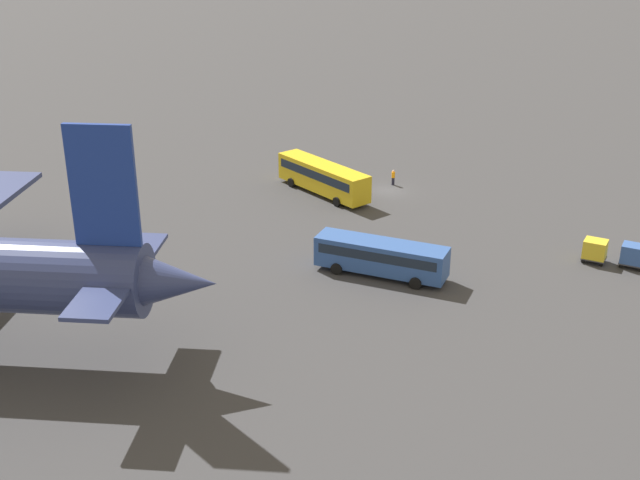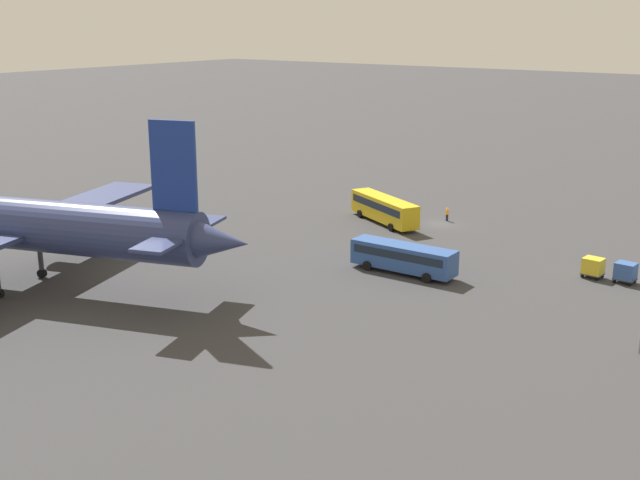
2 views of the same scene
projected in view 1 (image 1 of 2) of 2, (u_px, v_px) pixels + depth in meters
name	position (u px, v px, depth m)	size (l,w,h in m)	color
ground_plane	(387.00, 191.00, 87.37)	(600.00, 600.00, 0.00)	#38383A
shuttle_bus_near	(323.00, 176.00, 85.67)	(12.33, 8.17, 3.33)	gold
shuttle_bus_far	(381.00, 255.00, 67.17)	(11.21, 3.13, 3.00)	#2D5199
worker_person	(393.00, 177.00, 88.75)	(0.38, 0.38, 1.74)	#1E1E2D
cargo_cart_blue	(633.00, 254.00, 68.84)	(2.13, 1.84, 2.06)	#38383D
cargo_cart_yellow	(595.00, 250.00, 69.78)	(2.13, 1.84, 2.06)	#38383D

